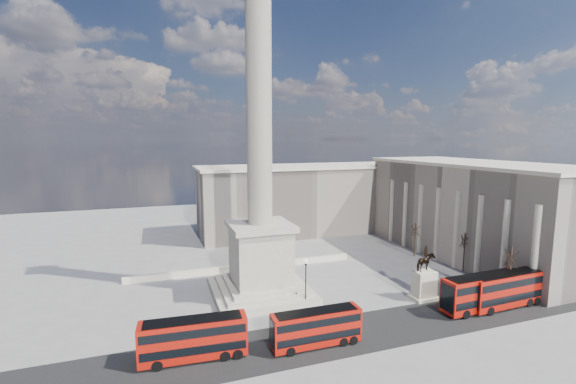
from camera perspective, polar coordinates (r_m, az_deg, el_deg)
The scene contains 18 objects.
ground at distance 55.31m, azimuth -2.64°, elevation -16.72°, with size 180.00×180.00×0.00m, color gray.
asphalt_road at distance 48.57m, azimuth 7.00°, elevation -20.46°, with size 120.00×9.00×0.01m, color #252525.
nelsons_column at distance 56.05m, azimuth -4.16°, elevation -2.53°, with size 14.00×14.00×49.85m.
balustrade_wall at distance 69.55m, azimuth -6.43°, elevation -11.04°, with size 40.00×0.60×1.10m, color beige.
building_east at distance 84.12m, azimuth 26.01°, elevation -2.32°, with size 19.00×46.00×18.60m.
building_northeast at distance 95.78m, azimuth 2.06°, elevation -0.98°, with size 51.00×17.00×16.60m.
red_bus_a at distance 44.07m, azimuth -13.70°, elevation -20.32°, with size 11.17×3.27×4.47m.
red_bus_b at distance 45.52m, azimuth 4.27°, elevation -19.38°, with size 10.25×2.51×4.15m.
red_bus_c at distance 59.65m, azimuth 26.87°, elevation -13.06°, with size 12.15×3.22×4.89m.
red_bus_d at distance 62.09m, azimuth 29.50°, elevation -12.44°, with size 12.04×3.26×4.84m.
victorian_lamp at distance 54.28m, azimuth 2.65°, elevation -12.70°, with size 0.57×0.57×6.70m.
equestrian_statue at distance 60.24m, azimuth 19.55°, elevation -12.27°, with size 3.78×2.83×7.92m.
bare_tree_near at distance 62.83m, azimuth 30.16°, elevation -8.18°, with size 1.97×1.97×8.62m.
bare_tree_mid at distance 73.73m, azimuth 24.77°, elevation -6.42°, with size 1.93×1.93×7.30m.
bare_tree_far at distance 79.66m, azimuth 18.37°, elevation -5.20°, with size 1.73×1.73×7.08m.
pedestrian_walking at distance 63.58m, azimuth 25.41°, elevation -13.32°, with size 0.62×0.41×1.70m, color black.
pedestrian_standing at distance 62.23m, azimuth 23.98°, elevation -13.80°, with size 0.73×0.57×1.51m, color black.
pedestrian_crossing at distance 55.92m, azimuth 1.23°, elevation -15.46°, with size 1.02×0.43×1.75m, color black.
Camera 1 is at (-14.06, -48.32, 22.96)m, focal length 24.00 mm.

